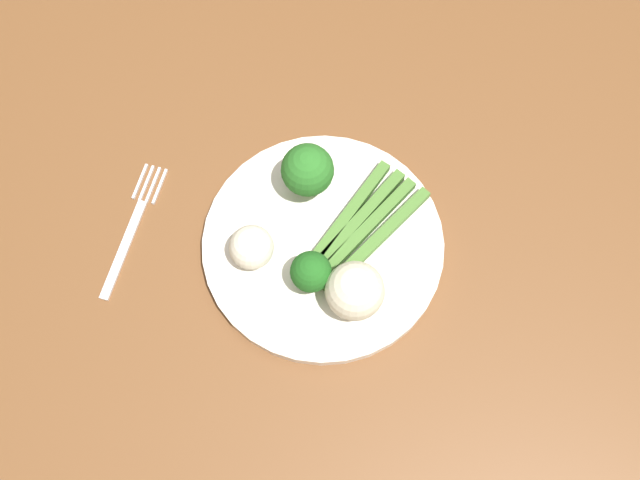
# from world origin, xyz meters

# --- Properties ---
(ground_plane) EXTENTS (6.00, 6.00, 0.02)m
(ground_plane) POSITION_xyz_m (0.00, 0.00, -0.01)
(ground_plane) COLOR tan
(dining_table) EXTENTS (1.14, 1.07, 0.75)m
(dining_table) POSITION_xyz_m (0.00, 0.00, 0.65)
(dining_table) COLOR brown
(dining_table) RESTS_ON ground_plane
(plate) EXTENTS (0.26, 0.26, 0.01)m
(plate) POSITION_xyz_m (-0.06, -0.05, 0.76)
(plate) COLOR silver
(plate) RESTS_ON dining_table
(asparagus_bundle) EXTENTS (0.12, 0.16, 0.01)m
(asparagus_bundle) POSITION_xyz_m (-0.02, -0.03, 0.77)
(asparagus_bundle) COLOR #47752D
(asparagus_bundle) RESTS_ON plate
(broccoli_front) EXTENTS (0.06, 0.06, 0.07)m
(broccoli_front) POSITION_xyz_m (-0.09, 0.01, 0.81)
(broccoli_front) COLOR #568E33
(broccoli_front) RESTS_ON plate
(broccoli_near_center) EXTENTS (0.04, 0.04, 0.05)m
(broccoli_near_center) POSITION_xyz_m (-0.06, -0.09, 0.80)
(broccoli_near_center) COLOR #4C7F2B
(broccoli_near_center) RESTS_ON plate
(cauliflower_edge) EXTENTS (0.05, 0.05, 0.05)m
(cauliflower_edge) POSITION_xyz_m (-0.13, -0.08, 0.79)
(cauliflower_edge) COLOR silver
(cauliflower_edge) RESTS_ON plate
(cauliflower_right) EXTENTS (0.06, 0.06, 0.06)m
(cauliflower_right) POSITION_xyz_m (-0.01, -0.10, 0.80)
(cauliflower_right) COLOR beige
(cauliflower_right) RESTS_ON plate
(fork) EXTENTS (0.03, 0.17, 0.00)m
(fork) POSITION_xyz_m (-0.27, -0.07, 0.76)
(fork) COLOR silver
(fork) RESTS_ON dining_table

